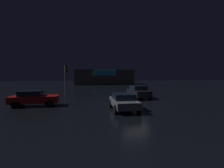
# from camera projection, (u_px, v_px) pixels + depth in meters

# --- Properties ---
(ground_plane) EXTENTS (120.00, 120.00, 0.00)m
(ground_plane) POSITION_uv_depth(u_px,v_px,m) (135.00, 105.00, 16.67)
(ground_plane) COLOR black
(store_building) EXTENTS (16.37, 6.57, 4.19)m
(store_building) POSITION_uv_depth(u_px,v_px,m) (104.00, 77.00, 49.70)
(store_building) COLOR #4C4742
(store_building) RESTS_ON ground
(traffic_signal_main) EXTENTS (0.42, 0.42, 4.08)m
(traffic_signal_main) POSITION_uv_depth(u_px,v_px,m) (66.00, 75.00, 22.96)
(traffic_signal_main) COLOR #595B60
(traffic_signal_main) RESTS_ON ground
(car_near) EXTENTS (4.27, 2.08, 1.45)m
(car_near) POSITION_uv_depth(u_px,v_px,m) (34.00, 98.00, 15.91)
(car_near) COLOR #A51414
(car_near) RESTS_ON ground
(car_far) EXTENTS (2.00, 4.06, 1.37)m
(car_far) POSITION_uv_depth(u_px,v_px,m) (123.00, 101.00, 14.19)
(car_far) COLOR slate
(car_far) RESTS_ON ground
(car_crossing) EXTENTS (2.21, 4.15, 1.55)m
(car_crossing) POSITION_uv_depth(u_px,v_px,m) (138.00, 92.00, 21.19)
(car_crossing) COLOR black
(car_crossing) RESTS_ON ground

